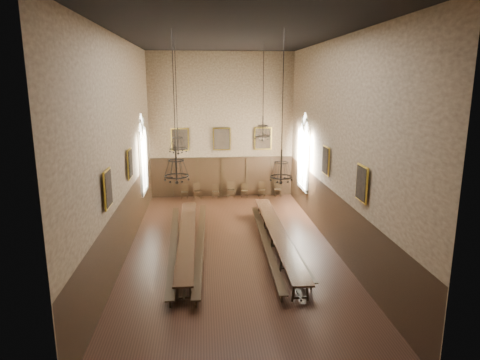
{
  "coord_description": "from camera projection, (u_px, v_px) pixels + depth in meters",
  "views": [
    {
      "loc": [
        -1.16,
        -17.7,
        7.19
      ],
      "look_at": [
        0.5,
        1.5,
        2.75
      ],
      "focal_mm": 32.0,
      "sensor_mm": 36.0,
      "label": 1
    }
  ],
  "objects": [
    {
      "name": "chair_1",
      "position": [
        185.0,
        194.0,
        26.89
      ],
      "size": [
        0.44,
        0.44,
        0.9
      ],
      "rotation": [
        0.0,
        0.0,
        -0.1
      ],
      "color": "black",
      "rests_on": "floor"
    },
    {
      "name": "wall_front",
      "position": [
        259.0,
        211.0,
        9.14
      ],
      "size": [
        9.0,
        0.02,
        9.0
      ],
      "primitive_type": "cube",
      "color": "#937C5A",
      "rests_on": "ground"
    },
    {
      "name": "bench_right_inner",
      "position": [
        265.0,
        243.0,
        18.72
      ],
      "size": [
        0.54,
        10.04,
        0.45
      ],
      "rotation": [
        0.0,
        0.0,
        -0.02
      ],
      "color": "black",
      "rests_on": "floor"
    },
    {
      "name": "portrait_back_1",
      "position": [
        222.0,
        139.0,
        26.69
      ],
      "size": [
        1.1,
        0.12,
        1.4
      ],
      "color": "gold",
      "rests_on": "wall_back"
    },
    {
      "name": "chair_3",
      "position": [
        216.0,
        194.0,
        27.08
      ],
      "size": [
        0.43,
        0.43,
        0.86
      ],
      "rotation": [
        0.0,
        0.0,
        -0.13
      ],
      "color": "black",
      "rests_on": "floor"
    },
    {
      "name": "bench_left_inner",
      "position": [
        201.0,
        243.0,
        18.67
      ],
      "size": [
        0.58,
        10.66,
        0.48
      ],
      "rotation": [
        0.0,
        0.0,
        -0.02
      ],
      "color": "black",
      "rests_on": "floor"
    },
    {
      "name": "chandelier_back_left",
      "position": [
        178.0,
        141.0,
        19.67
      ],
      "size": [
        0.8,
        0.8,
        4.98
      ],
      "color": "black",
      "rests_on": "ceiling"
    },
    {
      "name": "chandelier_front_right",
      "position": [
        281.0,
        167.0,
        15.58
      ],
      "size": [
        0.82,
        0.82,
        5.35
      ],
      "color": "black",
      "rests_on": "ceiling"
    },
    {
      "name": "portrait_left_1",
      "position": [
        108.0,
        189.0,
        14.3
      ],
      "size": [
        0.12,
        1.0,
        1.3
      ],
      "color": "gold",
      "rests_on": "wall_left"
    },
    {
      "name": "portrait_back_0",
      "position": [
        180.0,
        139.0,
        26.47
      ],
      "size": [
        1.1,
        0.12,
        1.4
      ],
      "color": "gold",
      "rests_on": "wall_back"
    },
    {
      "name": "chair_2",
      "position": [
        197.0,
        194.0,
        26.98
      ],
      "size": [
        0.52,
        0.52,
        0.98
      ],
      "rotation": [
        0.0,
        0.0,
        0.25
      ],
      "color": "black",
      "rests_on": "floor"
    },
    {
      "name": "wall_left",
      "position": [
        121.0,
        149.0,
        17.51
      ],
      "size": [
        0.02,
        18.0,
        9.0
      ],
      "primitive_type": "cube",
      "color": "#937C5A",
      "rests_on": "ground"
    },
    {
      "name": "wainscot_panelling",
      "position": [
        231.0,
        221.0,
        18.62
      ],
      "size": [
        9.0,
        18.0,
        2.5
      ],
      "primitive_type": null,
      "color": "black",
      "rests_on": "floor"
    },
    {
      "name": "wall_back",
      "position": [
        222.0,
        126.0,
        26.64
      ],
      "size": [
        9.0,
        0.02,
        9.0
      ],
      "primitive_type": "cube",
      "color": "#937C5A",
      "rests_on": "ground"
    },
    {
      "name": "floor",
      "position": [
        232.0,
        249.0,
        18.9
      ],
      "size": [
        9.0,
        18.0,
        0.02
      ],
      "primitive_type": "cube",
      "color": "black",
      "rests_on": "ground"
    },
    {
      "name": "portrait_right_1",
      "position": [
        362.0,
        183.0,
        15.04
      ],
      "size": [
        0.12,
        1.0,
        1.3
      ],
      "color": "gold",
      "rests_on": "wall_right"
    },
    {
      "name": "portrait_left_0",
      "position": [
        130.0,
        164.0,
        18.67
      ],
      "size": [
        0.12,
        1.0,
        1.3
      ],
      "color": "gold",
      "rests_on": "wall_left"
    },
    {
      "name": "portrait_right_0",
      "position": [
        326.0,
        160.0,
        19.41
      ],
      "size": [
        0.12,
        1.0,
        1.3
      ],
      "color": "gold",
      "rests_on": "wall_right"
    },
    {
      "name": "bench_left_outer",
      "position": [
        174.0,
        245.0,
        18.44
      ],
      "size": [
        0.71,
        10.27,
        0.46
      ],
      "rotation": [
        0.0,
        0.0,
        0.04
      ],
      "color": "black",
      "rests_on": "floor"
    },
    {
      "name": "wall_right",
      "position": [
        336.0,
        146.0,
        18.27
      ],
      "size": [
        0.02,
        18.0,
        9.0
      ],
      "primitive_type": "cube",
      "color": "#937C5A",
      "rests_on": "ground"
    },
    {
      "name": "portrait_back_2",
      "position": [
        263.0,
        139.0,
        26.91
      ],
      "size": [
        1.1,
        0.12,
        1.4
      ],
      "color": "gold",
      "rests_on": "wall_back"
    },
    {
      "name": "chair_7",
      "position": [
        278.0,
        192.0,
        27.43
      ],
      "size": [
        0.44,
        0.44,
        0.97
      ],
      "rotation": [
        0.0,
        0.0,
        -0.02
      ],
      "color": "black",
      "rests_on": "floor"
    },
    {
      "name": "chair_5",
      "position": [
        244.0,
        193.0,
        27.29
      ],
      "size": [
        0.42,
        0.42,
        0.87
      ],
      "rotation": [
        0.0,
        0.0,
        -0.1
      ],
      "color": "black",
      "rests_on": "floor"
    },
    {
      "name": "bench_right_outer",
      "position": [
        285.0,
        239.0,
        19.28
      ],
      "size": [
        0.53,
        9.38,
        0.42
      ],
      "rotation": [
        0.0,
        0.0,
        0.03
      ],
      "color": "black",
      "rests_on": "floor"
    },
    {
      "name": "chair_4",
      "position": [
        231.0,
        193.0,
        27.2
      ],
      "size": [
        0.49,
        0.49,
        1.02
      ],
      "rotation": [
        0.0,
        0.0,
        -0.08
      ],
      "color": "black",
      "rests_on": "floor"
    },
    {
      "name": "ceiling",
      "position": [
        231.0,
        35.0,
        16.88
      ],
      "size": [
        9.0,
        18.0,
        0.02
      ],
      "primitive_type": "cube",
      "color": "black",
      "rests_on": "ground"
    },
    {
      "name": "table_right",
      "position": [
        277.0,
        240.0,
        18.81
      ],
      "size": [
        0.78,
        10.38,
        0.81
      ],
      "rotation": [
        0.0,
        0.0,
        -0.01
      ],
      "color": "black",
      "rests_on": "floor"
    },
    {
      "name": "window_left",
      "position": [
        143.0,
        154.0,
        23.1
      ],
      "size": [
        0.2,
        2.2,
        4.6
      ],
      "primitive_type": null,
      "color": "white",
      "rests_on": "wall_left"
    },
    {
      "name": "window_right",
      "position": [
        304.0,
        151.0,
        23.85
      ],
      "size": [
        0.2,
        2.2,
        4.6
      ],
      "primitive_type": null,
      "color": "white",
      "rests_on": "wall_right"
    },
    {
      "name": "table_left",
      "position": [
        187.0,
        242.0,
        18.56
      ],
      "size": [
        0.76,
        9.79,
        0.76
      ],
      "rotation": [
        0.0,
        0.0,
        0.01
      ],
      "color": "black",
      "rests_on": "floor"
    },
    {
      "name": "chair_6",
      "position": [
        262.0,
        192.0,
        27.34
      ],
      "size": [
        0.52,
        0.52,
        0.95
      ],
      "rotation": [
        0.0,
        0.0,
        -0.26
      ],
      "color": "black",
      "rests_on": "floor"
    },
    {
      "name": "chandelier_back_right",
      "position": [
        263.0,
        129.0,
        20.38
      ],
      "size": [
        0.77,
        0.77,
        4.48
      ],
      "color": "black",
      "rests_on": "ceiling"
    },
    {
      "name": "chandelier_front_left",
      "position": [
        176.0,
        167.0,
        15.75
      ],
      "size": [
        0.91,
        0.91,
        5.38
      ],
      "color": "black",
      "rests_on": "ceiling"
    }
  ]
}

